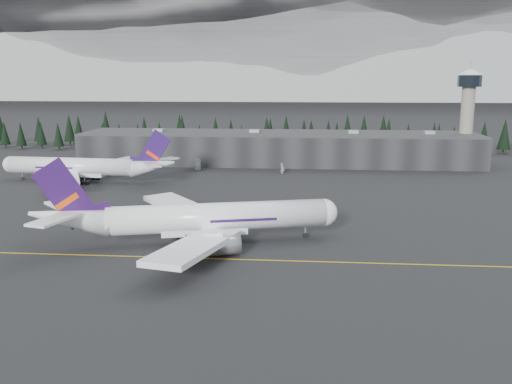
# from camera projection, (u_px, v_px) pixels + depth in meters

# --- Properties ---
(ground) EXTENTS (1400.00, 1400.00, 0.00)m
(ground) POSITION_uv_depth(u_px,v_px,m) (247.00, 256.00, 112.75)
(ground) COLOR black
(ground) RESTS_ON ground
(taxiline) EXTENTS (400.00, 0.40, 0.02)m
(taxiline) POSITION_uv_depth(u_px,v_px,m) (246.00, 260.00, 110.80)
(taxiline) COLOR gold
(taxiline) RESTS_ON ground
(terminal) EXTENTS (160.00, 30.00, 12.60)m
(terminal) POSITION_uv_depth(u_px,v_px,m) (279.00, 148.00, 233.52)
(terminal) COLOR black
(terminal) RESTS_ON ground
(control_tower) EXTENTS (10.00, 10.00, 37.70)m
(control_tower) POSITION_uv_depth(u_px,v_px,m) (468.00, 106.00, 226.52)
(control_tower) COLOR gray
(control_tower) RESTS_ON ground
(treeline) EXTENTS (360.00, 20.00, 15.00)m
(treeline) POSITION_uv_depth(u_px,v_px,m) (283.00, 136.00, 269.40)
(treeline) COLOR black
(treeline) RESTS_ON ground
(mountain_ridge) EXTENTS (4400.00, 900.00, 420.00)m
(mountain_ridge) POSITION_uv_depth(u_px,v_px,m) (301.00, 95.00, 1088.91)
(mountain_ridge) COLOR white
(mountain_ridge) RESTS_ON ground
(jet_main) EXTENTS (64.01, 58.26, 19.20)m
(jet_main) POSITION_uv_depth(u_px,v_px,m) (191.00, 219.00, 120.64)
(jet_main) COLOR white
(jet_main) RESTS_ON ground
(jet_parked) EXTENTS (61.74, 56.83, 18.15)m
(jet_parked) POSITION_uv_depth(u_px,v_px,m) (86.00, 167.00, 191.52)
(jet_parked) COLOR white
(jet_parked) RESTS_ON ground
(gse_vehicle_a) EXTENTS (3.69, 5.21, 1.32)m
(gse_vehicle_a) POSITION_uv_depth(u_px,v_px,m) (198.00, 169.00, 215.36)
(gse_vehicle_a) COLOR silver
(gse_vehicle_a) RESTS_ON ground
(gse_vehicle_b) EXTENTS (4.18, 2.16, 1.36)m
(gse_vehicle_b) POSITION_uv_depth(u_px,v_px,m) (282.00, 172.00, 209.20)
(gse_vehicle_b) COLOR silver
(gse_vehicle_b) RESTS_ON ground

